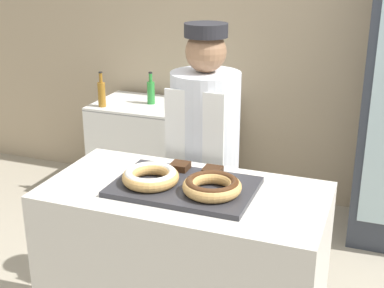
# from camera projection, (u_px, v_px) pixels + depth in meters

# --- Properties ---
(wall_back) EXTENTS (8.00, 0.06, 2.70)m
(wall_back) POSITION_uv_depth(u_px,v_px,m) (285.00, 35.00, 4.11)
(wall_back) COLOR tan
(wall_back) RESTS_ON ground_plane
(display_counter) EXTENTS (1.26, 0.64, 0.97)m
(display_counter) POSITION_uv_depth(u_px,v_px,m) (185.00, 282.00, 2.53)
(display_counter) COLOR beige
(display_counter) RESTS_ON ground_plane
(serving_tray) EXTENTS (0.62, 0.41, 0.02)m
(serving_tray) POSITION_uv_depth(u_px,v_px,m) (184.00, 187.00, 2.36)
(serving_tray) COLOR #2D2D33
(serving_tray) RESTS_ON display_counter
(donut_light_glaze) EXTENTS (0.25, 0.25, 0.06)m
(donut_light_glaze) POSITION_uv_depth(u_px,v_px,m) (151.00, 176.00, 2.36)
(donut_light_glaze) COLOR tan
(donut_light_glaze) RESTS_ON serving_tray
(donut_chocolate_glaze) EXTENTS (0.25, 0.25, 0.06)m
(donut_chocolate_glaze) POSITION_uv_depth(u_px,v_px,m) (212.00, 185.00, 2.26)
(donut_chocolate_glaze) COLOR tan
(donut_chocolate_glaze) RESTS_ON serving_tray
(brownie_back_left) EXTENTS (0.08, 0.08, 0.03)m
(brownie_back_left) POSITION_uv_depth(u_px,v_px,m) (180.00, 166.00, 2.52)
(brownie_back_left) COLOR #382111
(brownie_back_left) RESTS_ON serving_tray
(brownie_back_right) EXTENTS (0.08, 0.08, 0.03)m
(brownie_back_right) POSITION_uv_depth(u_px,v_px,m) (213.00, 171.00, 2.46)
(brownie_back_right) COLOR #382111
(brownie_back_right) RESTS_ON serving_tray
(baker_person) EXTENTS (0.37, 0.37, 1.62)m
(baker_person) POSITION_uv_depth(u_px,v_px,m) (204.00, 166.00, 2.92)
(baker_person) COLOR #4C4C51
(baker_person) RESTS_ON ground_plane
(chest_freezer) EXTENTS (1.10, 0.60, 0.80)m
(chest_freezer) POSITION_uv_depth(u_px,v_px,m) (163.00, 151.00, 4.40)
(chest_freezer) COLOR white
(chest_freezer) RESTS_ON ground_plane
(bottle_green) EXTENTS (0.06, 0.06, 0.26)m
(bottle_green) POSITION_uv_depth(u_px,v_px,m) (151.00, 91.00, 4.27)
(bottle_green) COLOR #2D8C38
(bottle_green) RESTS_ON chest_freezer
(bottle_amber) EXTENTS (0.06, 0.06, 0.28)m
(bottle_amber) POSITION_uv_depth(u_px,v_px,m) (102.00, 93.00, 4.19)
(bottle_amber) COLOR #99661E
(bottle_amber) RESTS_ON chest_freezer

